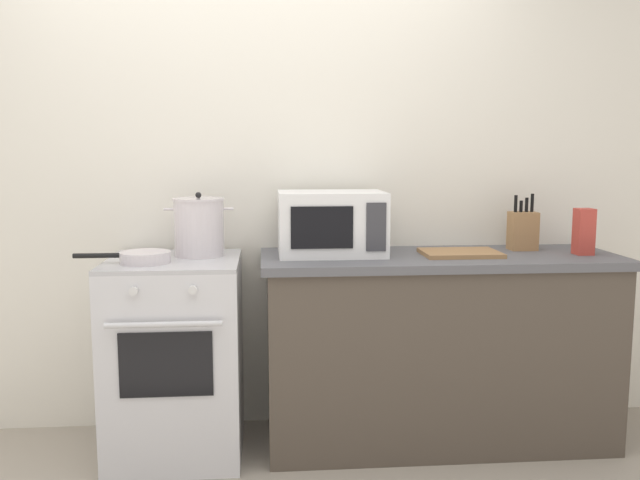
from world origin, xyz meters
TOP-DOWN VIEW (x-y plane):
  - back_wall at (0.30, 0.97)m, footprint 4.40×0.10m
  - lower_cabinet_right at (0.90, 0.62)m, footprint 1.64×0.56m
  - countertop_right at (0.90, 0.62)m, footprint 1.70×0.60m
  - stove at (-0.35, 0.60)m, footprint 0.60×0.64m
  - stock_pot at (-0.24, 0.69)m, footprint 0.32×0.24m
  - frying_pan at (-0.47, 0.51)m, footprint 0.42×0.22m
  - microwave at (0.39, 0.68)m, footprint 0.50×0.37m
  - cutting_board at (0.99, 0.60)m, footprint 0.36×0.26m
  - knife_block at (1.35, 0.74)m, footprint 0.13×0.10m
  - pasta_box at (1.58, 0.57)m, footprint 0.08×0.08m

SIDE VIEW (x-z plane):
  - lower_cabinet_right at x=0.90m, z-range 0.00..0.88m
  - stove at x=-0.35m, z-range 0.00..0.92m
  - countertop_right at x=0.90m, z-range 0.88..0.92m
  - cutting_board at x=0.99m, z-range 0.92..0.94m
  - frying_pan at x=-0.47m, z-range 0.92..0.97m
  - knife_block at x=1.35m, z-range 0.88..1.16m
  - pasta_box at x=1.58m, z-range 0.92..1.14m
  - stock_pot at x=-0.24m, z-range 0.91..1.21m
  - microwave at x=0.39m, z-range 0.92..1.22m
  - back_wall at x=0.30m, z-range 0.00..2.50m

